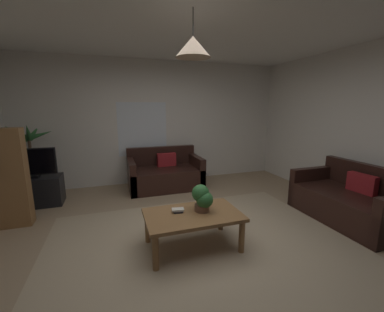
{
  "coord_description": "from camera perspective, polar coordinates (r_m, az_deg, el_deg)",
  "views": [
    {
      "loc": [
        -0.97,
        -2.63,
        1.68
      ],
      "look_at": [
        0.0,
        0.3,
        1.05
      ],
      "focal_mm": 22.72,
      "sensor_mm": 36.0,
      "label": 1
    }
  ],
  "objects": [
    {
      "name": "potted_palm_corner",
      "position": [
        5.34,
        -33.3,
        -2.14
      ],
      "size": [
        0.72,
        0.84,
        1.43
      ],
      "color": "#4C4C51",
      "rests_on": "ground"
    },
    {
      "name": "couch_under_window",
      "position": [
        5.16,
        -6.38,
        -4.38
      ],
      "size": [
        1.49,
        0.88,
        0.82
      ],
      "color": "black",
      "rests_on": "ground"
    },
    {
      "name": "wall_back",
      "position": [
        5.49,
        -8.19,
        7.75
      ],
      "size": [
        5.83,
        0.06,
        2.66
      ],
      "primitive_type": "cube",
      "color": "silver",
      "rests_on": "ground"
    },
    {
      "name": "window_pane",
      "position": [
        5.42,
        -11.54,
        6.17
      ],
      "size": [
        1.04,
        0.01,
        1.15
      ],
      "primitive_type": "cube",
      "color": "white"
    },
    {
      "name": "ceiling",
      "position": [
        2.97,
        2.12,
        31.0
      ],
      "size": [
        5.71,
        5.46,
        0.02
      ],
      "primitive_type": "cube",
      "color": "white"
    },
    {
      "name": "wall_right",
      "position": [
        4.68,
        37.42,
        4.89
      ],
      "size": [
        0.06,
        5.46,
        2.66
      ],
      "primitive_type": "cube",
      "color": "silver",
      "rests_on": "ground"
    },
    {
      "name": "potted_plant_on_table",
      "position": [
        2.96,
        2.47,
        -9.74
      ],
      "size": [
        0.24,
        0.26,
        0.32
      ],
      "color": "brown",
      "rests_on": "coffee_table"
    },
    {
      "name": "book_on_table_0",
      "position": [
        2.99,
        -3.29,
        -12.86
      ],
      "size": [
        0.12,
        0.1,
        0.02
      ],
      "primitive_type": "cube",
      "rotation": [
        0.0,
        0.0,
        -0.11
      ],
      "color": "black",
      "rests_on": "coffee_table"
    },
    {
      "name": "coffee_table",
      "position": [
        2.98,
        0.21,
        -14.43
      ],
      "size": [
        1.13,
        0.69,
        0.44
      ],
      "color": "olive",
      "rests_on": "ground"
    },
    {
      "name": "tv",
      "position": [
        4.87,
        -33.88,
        -1.37
      ],
      "size": [
        0.81,
        0.16,
        0.5
      ],
      "color": "black",
      "rests_on": "tv_stand"
    },
    {
      "name": "couch_right_side",
      "position": [
        4.4,
        33.05,
        -9.07
      ],
      "size": [
        0.88,
        1.52,
        0.82
      ],
      "rotation": [
        0.0,
        0.0,
        -1.57
      ],
      "color": "black",
      "rests_on": "ground"
    },
    {
      "name": "rug",
      "position": [
        3.11,
        3.12,
        -21.13
      ],
      "size": [
        3.71,
        3.01,
        0.01
      ],
      "primitive_type": "cube",
      "color": "tan",
      "rests_on": "ground"
    },
    {
      "name": "floor",
      "position": [
        3.27,
        1.76,
        -19.56
      ],
      "size": [
        5.71,
        5.46,
        0.02
      ],
      "primitive_type": "cube",
      "color": "#9E8466",
      "rests_on": "ground"
    },
    {
      "name": "tv_stand",
      "position": [
        5.01,
        -33.16,
        -7.0
      ],
      "size": [
        0.9,
        0.44,
        0.5
      ],
      "primitive_type": "cube",
      "color": "black",
      "rests_on": "ground"
    },
    {
      "name": "pendant_lamp",
      "position": [
        2.75,
        0.24,
        24.27
      ],
      "size": [
        0.37,
        0.37,
        0.48
      ],
      "color": "black"
    },
    {
      "name": "remote_on_table_0",
      "position": [
        3.07,
        2.3,
        -12.14
      ],
      "size": [
        0.07,
        0.17,
        0.02
      ],
      "primitive_type": "cube",
      "rotation": [
        0.0,
        0.0,
        3.0
      ],
      "color": "black",
      "rests_on": "coffee_table"
    },
    {
      "name": "book_on_table_1",
      "position": [
        2.98,
        -3.32,
        -12.45
      ],
      "size": [
        0.16,
        0.11,
        0.02
      ],
      "primitive_type": "cube",
      "rotation": [
        0.0,
        0.0,
        -0.17
      ],
      "color": "beige",
      "rests_on": "coffee_table"
    }
  ]
}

